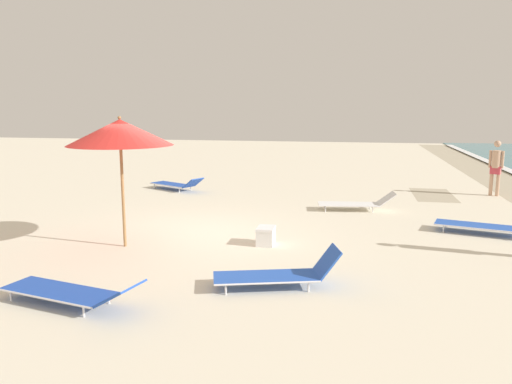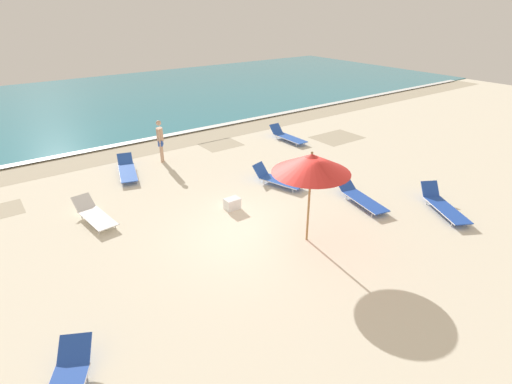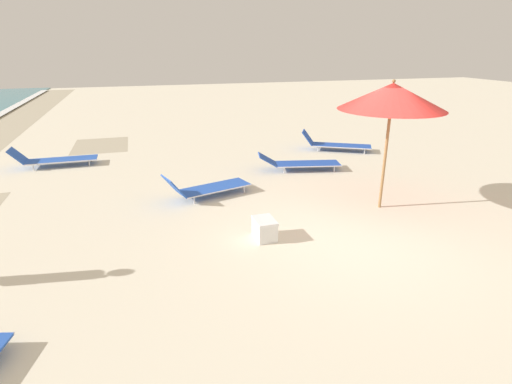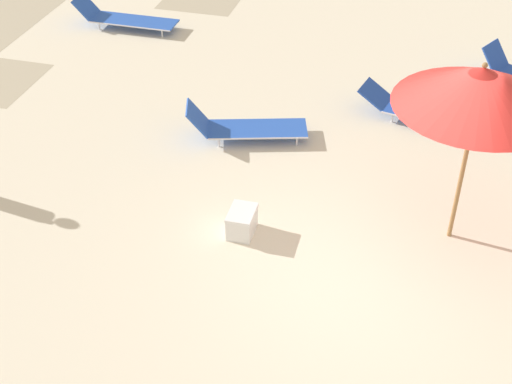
{
  "view_description": "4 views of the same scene",
  "coord_description": "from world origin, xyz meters",
  "px_view_note": "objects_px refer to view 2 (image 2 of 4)",
  "views": [
    {
      "loc": [
        10.1,
        3.57,
        2.85
      ],
      "look_at": [
        0.39,
        1.65,
        1.13
      ],
      "focal_mm": 35.0,
      "sensor_mm": 36.0,
      "label": 1
    },
    {
      "loc": [
        -5.92,
        -7.94,
        6.12
      ],
      "look_at": [
        0.77,
        1.26,
        0.67
      ],
      "focal_mm": 28.0,
      "sensor_mm": 36.0,
      "label": 2
    },
    {
      "loc": [
        -5.9,
        3.82,
        3.27
      ],
      "look_at": [
        0.63,
        1.87,
        0.75
      ],
      "focal_mm": 28.0,
      "sensor_mm": 36.0,
      "label": 3
    },
    {
      "loc": [
        -7.12,
        -0.36,
        6.43
      ],
      "look_at": [
        0.28,
        1.64,
        0.7
      ],
      "focal_mm": 50.0,
      "sensor_mm": 36.0,
      "label": 4
    }
  ],
  "objects_px": {
    "beach_umbrella": "(311,164)",
    "cooler_box": "(232,204)",
    "sun_lounger_mid_beach_solo": "(277,179)",
    "sun_lounger_mid_beach_pair_b": "(443,205)",
    "sun_lounger_near_water_left": "(94,214)",
    "beachgoer_shoreline_child": "(160,139)",
    "sun_lounger_mid_beach_pair_a": "(127,170)",
    "sun_lounger_beside_umbrella": "(287,136)",
    "sun_lounger_under_umbrella": "(361,198)"
  },
  "relations": [
    {
      "from": "beach_umbrella",
      "to": "sun_lounger_near_water_left",
      "type": "relative_size",
      "value": 1.24
    },
    {
      "from": "sun_lounger_mid_beach_pair_b",
      "to": "sun_lounger_under_umbrella",
      "type": "bearing_deg",
      "value": 159.82
    },
    {
      "from": "sun_lounger_beside_umbrella",
      "to": "sun_lounger_mid_beach_solo",
      "type": "relative_size",
      "value": 1.08
    },
    {
      "from": "sun_lounger_near_water_left",
      "to": "beachgoer_shoreline_child",
      "type": "relative_size",
      "value": 1.21
    },
    {
      "from": "beach_umbrella",
      "to": "cooler_box",
      "type": "bearing_deg",
      "value": 103.84
    },
    {
      "from": "beach_umbrella",
      "to": "sun_lounger_mid_beach_pair_a",
      "type": "height_order",
      "value": "beach_umbrella"
    },
    {
      "from": "sun_lounger_beside_umbrella",
      "to": "sun_lounger_near_water_left",
      "type": "xyz_separation_m",
      "value": [
        -9.88,
        -2.53,
        -0.0
      ]
    },
    {
      "from": "sun_lounger_mid_beach_pair_b",
      "to": "sun_lounger_near_water_left",
      "type": "bearing_deg",
      "value": 175.87
    },
    {
      "from": "cooler_box",
      "to": "sun_lounger_under_umbrella",
      "type": "bearing_deg",
      "value": 148.61
    },
    {
      "from": "sun_lounger_near_water_left",
      "to": "cooler_box",
      "type": "xyz_separation_m",
      "value": [
        3.85,
        -1.85,
        -0.02
      ]
    },
    {
      "from": "sun_lounger_mid_beach_solo",
      "to": "sun_lounger_mid_beach_pair_b",
      "type": "bearing_deg",
      "value": -74.52
    },
    {
      "from": "beach_umbrella",
      "to": "sun_lounger_mid_beach_pair_a",
      "type": "bearing_deg",
      "value": 107.91
    },
    {
      "from": "sun_lounger_mid_beach_solo",
      "to": "sun_lounger_near_water_left",
      "type": "bearing_deg",
      "value": 152.29
    },
    {
      "from": "sun_lounger_under_umbrella",
      "to": "sun_lounger_beside_umbrella",
      "type": "xyz_separation_m",
      "value": [
        2.33,
        6.57,
        0.01
      ]
    },
    {
      "from": "sun_lounger_beside_umbrella",
      "to": "beachgoer_shoreline_child",
      "type": "relative_size",
      "value": 1.27
    },
    {
      "from": "sun_lounger_near_water_left",
      "to": "sun_lounger_beside_umbrella",
      "type": "bearing_deg",
      "value": 7.44
    },
    {
      "from": "beach_umbrella",
      "to": "sun_lounger_mid_beach_solo",
      "type": "xyz_separation_m",
      "value": [
        1.69,
        3.45,
        -2.1
      ]
    },
    {
      "from": "sun_lounger_near_water_left",
      "to": "sun_lounger_mid_beach_solo",
      "type": "relative_size",
      "value": 1.03
    },
    {
      "from": "sun_lounger_near_water_left",
      "to": "sun_lounger_mid_beach_pair_a",
      "type": "relative_size",
      "value": 0.88
    },
    {
      "from": "sun_lounger_under_umbrella",
      "to": "sun_lounger_beside_umbrella",
      "type": "relative_size",
      "value": 1.03
    },
    {
      "from": "sun_lounger_near_water_left",
      "to": "cooler_box",
      "type": "bearing_deg",
      "value": -32.59
    },
    {
      "from": "sun_lounger_mid_beach_pair_b",
      "to": "beachgoer_shoreline_child",
      "type": "distance_m",
      "value": 10.96
    },
    {
      "from": "sun_lounger_mid_beach_solo",
      "to": "beachgoer_shoreline_child",
      "type": "relative_size",
      "value": 1.18
    },
    {
      "from": "sun_lounger_beside_umbrella",
      "to": "sun_lounger_mid_beach_pair_a",
      "type": "relative_size",
      "value": 0.93
    },
    {
      "from": "sun_lounger_under_umbrella",
      "to": "sun_lounger_mid_beach_pair_b",
      "type": "xyz_separation_m",
      "value": [
        1.69,
        -1.94,
        0.01
      ]
    },
    {
      "from": "beach_umbrella",
      "to": "cooler_box",
      "type": "height_order",
      "value": "beach_umbrella"
    },
    {
      "from": "sun_lounger_near_water_left",
      "to": "sun_lounger_mid_beach_solo",
      "type": "xyz_separation_m",
      "value": [
        6.23,
        -1.21,
        0.01
      ]
    },
    {
      "from": "sun_lounger_mid_beach_pair_b",
      "to": "beach_umbrella",
      "type": "bearing_deg",
      "value": -166.93
    },
    {
      "from": "sun_lounger_under_umbrella",
      "to": "beach_umbrella",
      "type": "bearing_deg",
      "value": -156.02
    },
    {
      "from": "beach_umbrella",
      "to": "beachgoer_shoreline_child",
      "type": "xyz_separation_m",
      "value": [
        -0.75,
        8.16,
        -1.32
      ]
    },
    {
      "from": "sun_lounger_beside_umbrella",
      "to": "sun_lounger_mid_beach_solo",
      "type": "bearing_deg",
      "value": -134.53
    },
    {
      "from": "beach_umbrella",
      "to": "beachgoer_shoreline_child",
      "type": "height_order",
      "value": "beach_umbrella"
    },
    {
      "from": "cooler_box",
      "to": "beachgoer_shoreline_child",
      "type": "bearing_deg",
      "value": -90.14
    },
    {
      "from": "sun_lounger_mid_beach_solo",
      "to": "sun_lounger_mid_beach_pair_b",
      "type": "xyz_separation_m",
      "value": [
        3.0,
        -4.77,
        -0.0
      ]
    },
    {
      "from": "beachgoer_shoreline_child",
      "to": "sun_lounger_near_water_left",
      "type": "bearing_deg",
      "value": -15.32
    },
    {
      "from": "sun_lounger_beside_umbrella",
      "to": "sun_lounger_mid_beach_solo",
      "type": "distance_m",
      "value": 5.22
    },
    {
      "from": "beachgoer_shoreline_child",
      "to": "cooler_box",
      "type": "xyz_separation_m",
      "value": [
        0.06,
        -5.35,
        -0.81
      ]
    },
    {
      "from": "sun_lounger_mid_beach_solo",
      "to": "sun_lounger_mid_beach_pair_a",
      "type": "relative_size",
      "value": 0.86
    },
    {
      "from": "sun_lounger_under_umbrella",
      "to": "cooler_box",
      "type": "distance_m",
      "value": 4.29
    },
    {
      "from": "sun_lounger_beside_umbrella",
      "to": "sun_lounger_mid_beach_pair_b",
      "type": "distance_m",
      "value": 8.53
    },
    {
      "from": "beachgoer_shoreline_child",
      "to": "beach_umbrella",
      "type": "bearing_deg",
      "value": 37.23
    },
    {
      "from": "cooler_box",
      "to": "beach_umbrella",
      "type": "bearing_deg",
      "value": 103.11
    },
    {
      "from": "sun_lounger_beside_umbrella",
      "to": "sun_lounger_near_water_left",
      "type": "distance_m",
      "value": 10.2
    },
    {
      "from": "sun_lounger_mid_beach_solo",
      "to": "sun_lounger_mid_beach_pair_b",
      "type": "distance_m",
      "value": 5.64
    },
    {
      "from": "sun_lounger_under_umbrella",
      "to": "sun_lounger_mid_beach_pair_b",
      "type": "distance_m",
      "value": 2.57
    },
    {
      "from": "sun_lounger_beside_umbrella",
      "to": "beach_umbrella",
      "type": "bearing_deg",
      "value": -126.81
    },
    {
      "from": "sun_lounger_mid_beach_pair_a",
      "to": "cooler_box",
      "type": "xyz_separation_m",
      "value": [
        1.76,
        -4.79,
        -0.02
      ]
    },
    {
      "from": "sun_lounger_near_water_left",
      "to": "sun_lounger_mid_beach_solo",
      "type": "distance_m",
      "value": 6.35
    },
    {
      "from": "sun_lounger_under_umbrella",
      "to": "beachgoer_shoreline_child",
      "type": "xyz_separation_m",
      "value": [
        -3.75,
        7.54,
        0.8
      ]
    },
    {
      "from": "beachgoer_shoreline_child",
      "to": "sun_lounger_mid_beach_solo",
      "type": "bearing_deg",
      "value": 59.3
    }
  ]
}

